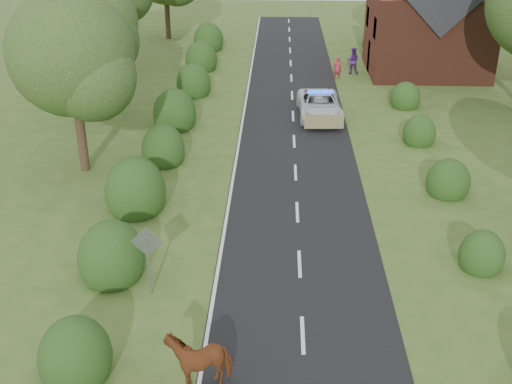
{
  "coord_description": "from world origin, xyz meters",
  "views": [
    {
      "loc": [
        -0.84,
        -15.59,
        12.45
      ],
      "look_at": [
        -1.69,
        7.21,
        1.3
      ],
      "focal_mm": 45.0,
      "sensor_mm": 36.0,
      "label": 1
    }
  ],
  "objects_px": {
    "road_sign": "(148,251)",
    "pedestrian_purple": "(353,61)",
    "cow": "(200,361)",
    "pedestrian_red": "(337,68)",
    "police_van": "(320,105)"
  },
  "relations": [
    {
      "from": "cow",
      "to": "pedestrian_red",
      "type": "xyz_separation_m",
      "value": [
        6.02,
        30.02,
        0.05
      ]
    },
    {
      "from": "road_sign",
      "to": "police_van",
      "type": "relative_size",
      "value": 0.48
    },
    {
      "from": "road_sign",
      "to": "pedestrian_purple",
      "type": "relative_size",
      "value": 1.37
    },
    {
      "from": "cow",
      "to": "pedestrian_purple",
      "type": "xyz_separation_m",
      "value": [
        7.21,
        31.44,
        0.21
      ]
    },
    {
      "from": "road_sign",
      "to": "pedestrian_purple",
      "type": "distance_m",
      "value": 28.93
    },
    {
      "from": "police_van",
      "to": "pedestrian_red",
      "type": "bearing_deg",
      "value": 76.06
    },
    {
      "from": "cow",
      "to": "pedestrian_purple",
      "type": "height_order",
      "value": "pedestrian_purple"
    },
    {
      "from": "cow",
      "to": "pedestrian_purple",
      "type": "bearing_deg",
      "value": 143.02
    },
    {
      "from": "police_van",
      "to": "road_sign",
      "type": "bearing_deg",
      "value": -112.43
    },
    {
      "from": "road_sign",
      "to": "pedestrian_red",
      "type": "height_order",
      "value": "road_sign"
    },
    {
      "from": "pedestrian_red",
      "to": "road_sign",
      "type": "bearing_deg",
      "value": 73.89
    },
    {
      "from": "cow",
      "to": "pedestrian_red",
      "type": "distance_m",
      "value": 30.62
    },
    {
      "from": "road_sign",
      "to": "police_van",
      "type": "xyz_separation_m",
      "value": [
        6.52,
        17.93,
        -0.93
      ]
    },
    {
      "from": "pedestrian_red",
      "to": "police_van",
      "type": "bearing_deg",
      "value": 79.84
    },
    {
      "from": "road_sign",
      "to": "cow",
      "type": "relative_size",
      "value": 1.25
    }
  ]
}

